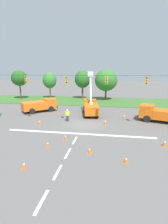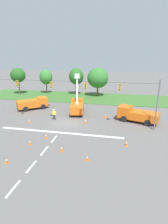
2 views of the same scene
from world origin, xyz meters
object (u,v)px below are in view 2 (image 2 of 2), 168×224
(traffic_cone_foreground_left, at_px, (87,158))
(traffic_cone_near_bucket, at_px, (86,121))
(traffic_cone_lane_edge_a, at_px, (30,142))
(traffic_cone_far_left, at_px, (7,160))
(tree_centre, at_px, (76,77))
(traffic_cone_far_right, at_px, (105,116))
(utility_truck_support_near, at_px, (136,114))
(traffic_cone_centre_line, at_px, (62,149))
(tree_far_west, at_px, (18,75))
(traffic_cone_mid_right, at_px, (29,120))
(tree_east, at_px, (98,78))
(traffic_cone_foreground_right, at_px, (46,136))
(utility_truck_bucket_lift, at_px, (77,105))
(utility_truck_support_far, at_px, (33,103))
(road_worker, at_px, (54,114))
(tree_west, at_px, (46,77))
(traffic_cone_lane_edge_b, at_px, (126,143))

(traffic_cone_foreground_left, height_order, traffic_cone_near_bucket, traffic_cone_near_bucket)
(traffic_cone_lane_edge_a, height_order, traffic_cone_far_left, traffic_cone_lane_edge_a)
(tree_centre, distance_m, traffic_cone_far_right, 20.14)
(tree_centre, distance_m, traffic_cone_near_bucket, 22.12)
(utility_truck_support_near, bearing_deg, traffic_cone_near_bucket, -161.49)
(traffic_cone_centre_line, bearing_deg, tree_far_west, 128.44)
(tree_far_west, bearing_deg, traffic_cone_mid_right, -55.52)
(tree_east, distance_m, traffic_cone_foreground_right, 26.28)
(utility_truck_bucket_lift, relative_size, traffic_cone_far_right, 8.79)
(traffic_cone_mid_right, bearing_deg, utility_truck_support_far, 112.27)
(traffic_cone_far_left, bearing_deg, road_worker, 89.54)
(tree_west, xyz_separation_m, traffic_cone_centre_line, (14.15, -29.08, -4.31))
(road_worker, bearing_deg, traffic_cone_mid_right, -148.49)
(traffic_cone_foreground_right, distance_m, traffic_cone_far_right, 11.57)
(tree_east, height_order, traffic_cone_mid_right, tree_east)
(traffic_cone_foreground_left, relative_size, traffic_cone_lane_edge_b, 0.81)
(tree_west, bearing_deg, traffic_cone_near_bucket, -53.36)
(tree_west, xyz_separation_m, traffic_cone_mid_right, (6.27, -21.70, -4.26))
(tree_far_west, xyz_separation_m, traffic_cone_foreground_left, (24.07, -27.60, -4.94))
(utility_truck_bucket_lift, xyz_separation_m, utility_truck_support_far, (-9.18, 0.60, -0.20))
(utility_truck_support_far, relative_size, traffic_cone_near_bucket, 7.52)
(traffic_cone_lane_edge_a, height_order, traffic_cone_centre_line, traffic_cone_lane_edge_a)
(tree_centre, height_order, tree_east, tree_east)
(utility_truck_support_near, xyz_separation_m, traffic_cone_far_left, (-13.36, -14.59, -0.89))
(traffic_cone_centre_line, bearing_deg, utility_truck_support_near, 52.17)
(traffic_cone_centre_line, bearing_deg, traffic_cone_near_bucket, 83.44)
(tree_east, relative_size, traffic_cone_centre_line, 11.38)
(road_worker, height_order, traffic_cone_mid_right, road_worker)
(utility_truck_bucket_lift, bearing_deg, utility_truck_support_far, 176.24)
(tree_far_west, xyz_separation_m, traffic_cone_lane_edge_b, (28.03, -23.73, -4.86))
(tree_centre, distance_m, traffic_cone_lane_edge_b, 29.88)
(utility_truck_support_near, bearing_deg, tree_centre, 128.70)
(utility_truck_bucket_lift, xyz_separation_m, traffic_cone_foreground_left, (4.74, -15.10, -1.11))
(utility_truck_bucket_lift, distance_m, road_worker, 5.28)
(traffic_cone_foreground_left, distance_m, traffic_cone_mid_right, 13.95)
(tree_centre, xyz_separation_m, road_worker, (1.16, -19.85, -3.92))
(tree_far_west, distance_m, tree_west, 7.34)
(traffic_cone_lane_edge_a, bearing_deg, traffic_cone_near_bucket, 57.40)
(tree_centre, height_order, traffic_cone_foreground_left, tree_centre)
(tree_west, bearing_deg, traffic_cone_lane_edge_b, -51.21)
(utility_truck_bucket_lift, distance_m, traffic_cone_foreground_left, 15.87)
(utility_truck_bucket_lift, xyz_separation_m, traffic_cone_far_left, (-2.95, -17.18, -1.09))
(traffic_cone_foreground_right, height_order, traffic_cone_far_left, traffic_cone_foreground_right)
(utility_truck_support_near, height_order, traffic_cone_far_left, utility_truck_support_near)
(traffic_cone_foreground_left, bearing_deg, traffic_cone_lane_edge_b, 44.36)
(utility_truck_support_near, bearing_deg, utility_truck_bucket_lift, 166.07)
(utility_truck_bucket_lift, bearing_deg, traffic_cone_foreground_right, -96.71)
(tree_west, height_order, utility_truck_support_near, tree_west)
(traffic_cone_lane_edge_a, bearing_deg, traffic_cone_foreground_left, -14.19)
(tree_west, height_order, tree_centre, tree_centre)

